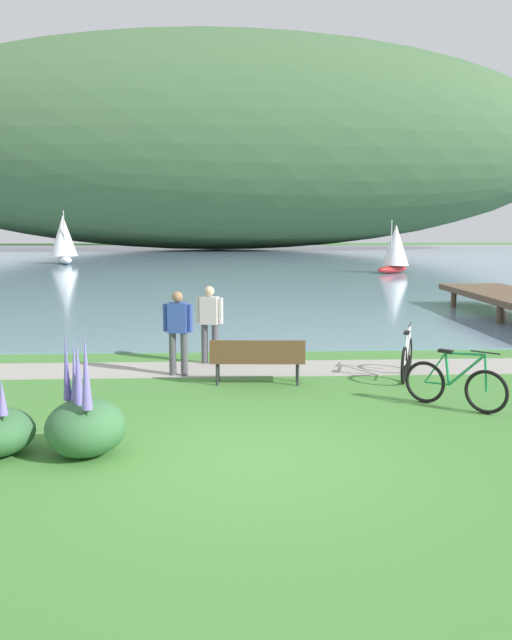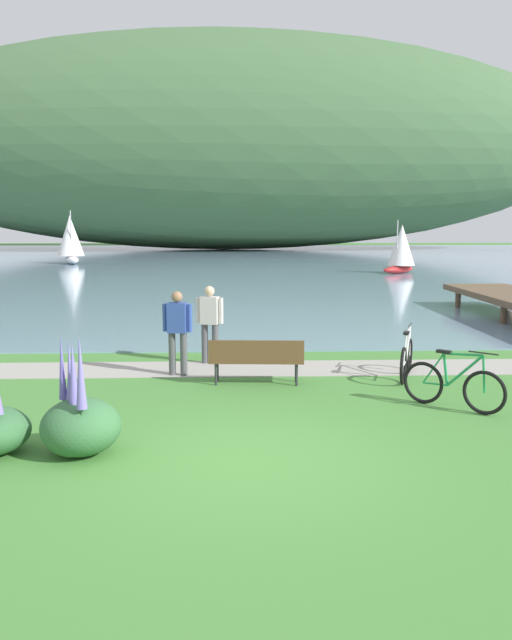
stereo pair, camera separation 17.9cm
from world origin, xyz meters
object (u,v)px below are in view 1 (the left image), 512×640
(person_at_shoreline, at_px, (210,320))
(sailboat_mid_bay, at_px, (395,248))
(bicycle_beside_path, at_px, (455,385))
(bicycle_leaning_near_bench, at_px, (407,358))
(sailboat_toward_hillside, at_px, (64,239))
(park_bench_near_camera, at_px, (257,358))
(person_on_the_grass, at_px, (178,328))

(person_at_shoreline, xyz_separation_m, sailboat_mid_bay, (10.95, 25.84, 0.60))
(bicycle_beside_path, distance_m, person_at_shoreline, 5.55)
(sailboat_mid_bay, bearing_deg, bicycle_leaning_near_bench, -104.39)
(person_at_shoreline, bearing_deg, sailboat_mid_bay, 67.03)
(bicycle_leaning_near_bench, distance_m, sailboat_toward_hillside, 41.33)
(park_bench_near_camera, bearing_deg, bicycle_beside_path, -29.04)
(park_bench_near_camera, distance_m, sailboat_mid_bay, 29.50)
(person_on_the_grass, bearing_deg, sailboat_mid_bay, 66.78)
(bicycle_leaning_near_bench, relative_size, sailboat_mid_bay, 0.51)
(person_at_shoreline, bearing_deg, park_bench_near_camera, -63.55)
(person_at_shoreline, bearing_deg, bicycle_leaning_near_bench, -20.76)
(person_on_the_grass, xyz_separation_m, sailboat_toward_hillside, (-11.33, 37.74, 0.97))
(person_at_shoreline, relative_size, person_on_the_grass, 1.00)
(bicycle_beside_path, height_order, sailboat_toward_hillside, sailboat_toward_hillside)
(person_on_the_grass, xyz_separation_m, sailboat_mid_bay, (11.56, 26.94, 0.60))
(sailboat_mid_bay, bearing_deg, sailboat_toward_hillside, 154.73)
(person_on_the_grass, height_order, sailboat_mid_bay, sailboat_mid_bay)
(bicycle_beside_path, xyz_separation_m, person_on_the_grass, (-4.74, 2.56, 0.58))
(park_bench_near_camera, relative_size, person_on_the_grass, 1.07)
(bicycle_beside_path, xyz_separation_m, sailboat_mid_bay, (6.82, 29.50, 1.18))
(park_bench_near_camera, height_order, sailboat_mid_bay, sailboat_mid_bay)
(bicycle_beside_path, relative_size, sailboat_mid_bay, 0.42)
(sailboat_mid_bay, bearing_deg, bicycle_beside_path, -103.02)
(sailboat_mid_bay, bearing_deg, person_at_shoreline, -112.97)
(person_on_the_grass, bearing_deg, bicycle_leaning_near_bench, -4.89)
(bicycle_leaning_near_bench, distance_m, person_at_shoreline, 4.25)
(sailboat_toward_hillside, bearing_deg, bicycle_beside_path, -68.27)
(bicycle_beside_path, bearing_deg, park_bench_near_camera, 150.96)
(bicycle_leaning_near_bench, xyz_separation_m, bicycle_beside_path, (0.19, -2.17, 0.00))
(park_bench_near_camera, bearing_deg, sailboat_mid_bay, 70.16)
(park_bench_near_camera, xyz_separation_m, sailboat_mid_bay, (10.01, 27.73, 1.06))
(bicycle_beside_path, relative_size, person_on_the_grass, 0.80)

